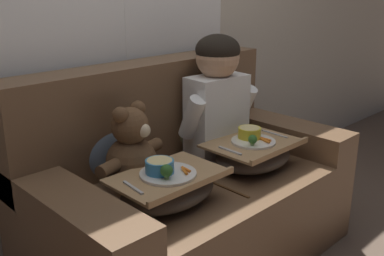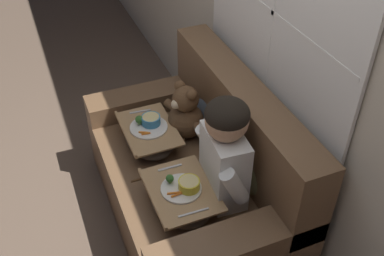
{
  "view_description": "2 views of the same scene",
  "coord_description": "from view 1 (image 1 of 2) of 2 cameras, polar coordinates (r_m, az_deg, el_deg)",
  "views": [
    {
      "loc": [
        -1.45,
        -1.48,
        1.4
      ],
      "look_at": [
        -0.02,
        -0.02,
        0.73
      ],
      "focal_mm": 42.0,
      "sensor_mm": 36.0,
      "label": 1
    },
    {
      "loc": [
        1.91,
        -0.74,
        2.44
      ],
      "look_at": [
        0.04,
        0.02,
        0.81
      ],
      "focal_mm": 42.0,
      "sensor_mm": 36.0,
      "label": 2
    }
  ],
  "objects": [
    {
      "name": "wall_back_with_window",
      "position": [
        2.49,
        -9.12,
        15.71
      ],
      "size": [
        8.0,
        0.08,
        2.6
      ],
      "color": "beige",
      "rests_on": "ground_plane"
    },
    {
      "name": "couch",
      "position": [
        2.36,
        -1.09,
        -8.2
      ],
      "size": [
        1.61,
        0.94,
        1.0
      ],
      "color": "brown",
      "rests_on": "ground_plane"
    },
    {
      "name": "lap_tray_teddy",
      "position": [
        1.95,
        -3.06,
        -7.58
      ],
      "size": [
        0.48,
        0.33,
        0.21
      ],
      "color": "#473D33",
      "rests_on": "teddy_bear"
    },
    {
      "name": "throw_pillow_behind_teddy",
      "position": [
        2.24,
        -10.43,
        -1.82
      ],
      "size": [
        0.35,
        0.17,
        0.37
      ],
      "color": "slate",
      "rests_on": "couch"
    },
    {
      "name": "lap_tray_child",
      "position": [
        2.35,
        7.72,
        -3.21
      ],
      "size": [
        0.47,
        0.36,
        0.2
      ],
      "color": "#473D33",
      "rests_on": "child_figure"
    },
    {
      "name": "teddy_bear",
      "position": [
        2.1,
        -7.62,
        -3.06
      ],
      "size": [
        0.43,
        0.31,
        0.4
      ],
      "color": "brown",
      "rests_on": "couch"
    },
    {
      "name": "throw_pillow_behind_child",
      "position": [
        2.59,
        0.27,
        1.23
      ],
      "size": [
        0.36,
        0.17,
        0.38
      ],
      "color": "#898456",
      "rests_on": "couch"
    },
    {
      "name": "child_figure",
      "position": [
        2.42,
        3.22,
        4.76
      ],
      "size": [
        0.48,
        0.24,
        0.67
      ],
      "color": "white",
      "rests_on": "couch"
    }
  ]
}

